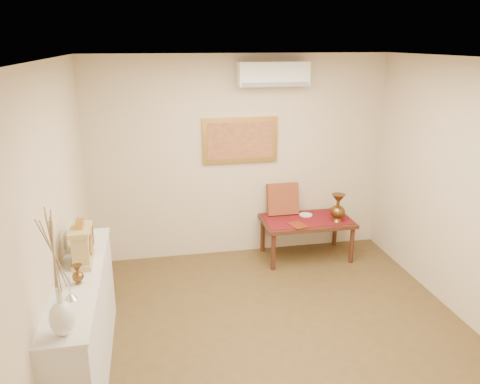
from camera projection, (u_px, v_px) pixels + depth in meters
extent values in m
plane|color=brown|center=(284.00, 347.00, 4.57)|extent=(4.50, 4.50, 0.00)
plane|color=white|center=(294.00, 60.00, 3.73)|extent=(4.50, 4.50, 0.00)
cube|color=beige|center=(240.00, 158.00, 6.25)|extent=(4.00, 0.02, 2.70)
cube|color=beige|center=(51.00, 235.00, 3.78)|extent=(0.02, 4.50, 2.70)
cube|color=maroon|center=(307.00, 219.00, 6.30)|extent=(1.14, 0.59, 0.01)
cylinder|color=silver|center=(306.00, 215.00, 6.43)|extent=(0.18, 0.18, 0.01)
cube|color=maroon|center=(298.00, 225.00, 6.07)|extent=(0.24, 0.29, 0.01)
cube|color=maroon|center=(283.00, 199.00, 6.42)|extent=(0.43, 0.19, 0.44)
cube|color=silver|center=(85.00, 326.00, 4.08)|extent=(0.35, 2.00, 0.95)
cube|color=silver|center=(79.00, 276.00, 3.93)|extent=(0.37, 2.02, 0.03)
cube|color=tan|center=(84.00, 261.00, 4.11)|extent=(0.16, 0.36, 0.05)
cube|color=tan|center=(82.00, 245.00, 4.06)|extent=(0.14, 0.30, 0.25)
cylinder|color=beige|center=(91.00, 244.00, 4.07)|extent=(0.01, 0.17, 0.17)
cylinder|color=#B8863B|center=(92.00, 244.00, 4.08)|extent=(0.01, 0.19, 0.19)
cube|color=tan|center=(80.00, 230.00, 4.02)|extent=(0.17, 0.34, 0.04)
cube|color=#B8863B|center=(80.00, 224.00, 4.00)|extent=(0.06, 0.11, 0.07)
cube|color=tan|center=(84.00, 238.00, 4.37)|extent=(0.15, 0.20, 0.22)
cube|color=#472015|center=(93.00, 242.00, 4.40)|extent=(0.01, 0.17, 0.09)
cube|color=#472015|center=(92.00, 232.00, 4.37)|extent=(0.01, 0.17, 0.09)
cube|color=tan|center=(82.00, 226.00, 4.33)|extent=(0.16, 0.21, 0.02)
cube|color=#472015|center=(307.00, 221.00, 6.31)|extent=(1.20, 0.70, 0.05)
cylinder|color=#472015|center=(273.00, 252.00, 6.03)|extent=(0.06, 0.06, 0.50)
cylinder|color=#472015|center=(352.00, 245.00, 6.23)|extent=(0.06, 0.06, 0.50)
cylinder|color=#472015|center=(263.00, 235.00, 6.57)|extent=(0.06, 0.06, 0.50)
cylinder|color=#472015|center=(335.00, 229.00, 6.77)|extent=(0.06, 0.06, 0.50)
cube|color=#B8863B|center=(240.00, 140.00, 6.15)|extent=(1.00, 0.05, 0.60)
cube|color=#B0683D|center=(241.00, 141.00, 6.12)|extent=(0.88, 0.01, 0.48)
cube|color=white|center=(273.00, 74.00, 5.86)|extent=(0.90, 0.24, 0.30)
cube|color=gray|center=(275.00, 84.00, 5.79)|extent=(0.86, 0.02, 0.05)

